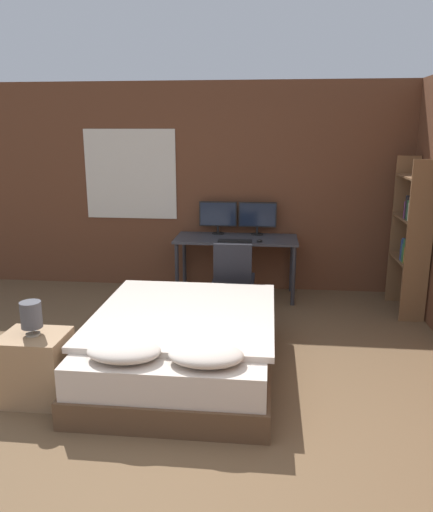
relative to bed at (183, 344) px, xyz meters
name	(u,v)px	position (x,y,z in m)	size (l,w,h in m)	color
ground_plane	(200,460)	(0.32, -1.21, -0.27)	(20.00, 20.00, 0.00)	brown
wall_back	(237,188)	(0.30, 2.52, 1.09)	(12.00, 0.08, 2.70)	brown
bed	(183,344)	(0.00, 0.00, 0.00)	(1.59, 2.05, 0.60)	brown
nightstand	(36,367)	(-1.08, -0.58, 0.01)	(0.50, 0.42, 0.55)	#997551
bedside_lamp	(31,315)	(-1.08, -0.58, 0.45)	(0.16, 0.16, 0.27)	gray
desk	(236,245)	(0.32, 2.13, 0.42)	(1.54, 0.65, 0.77)	#38383D
monitor_left	(218,215)	(0.06, 2.35, 0.75)	(0.49, 0.16, 0.42)	black
monitor_right	(258,216)	(0.58, 2.35, 0.75)	(0.49, 0.16, 0.42)	black
keyboard	(235,241)	(0.32, 1.91, 0.52)	(0.41, 0.13, 0.02)	black
computer_mouse	(259,241)	(0.62, 1.91, 0.53)	(0.07, 0.05, 0.04)	black
office_chair	(233,287)	(0.34, 1.41, 0.09)	(0.52, 0.52, 0.89)	black
bookshelf	(413,231)	(2.35, 1.73, 0.72)	(0.28, 0.72, 1.80)	brown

